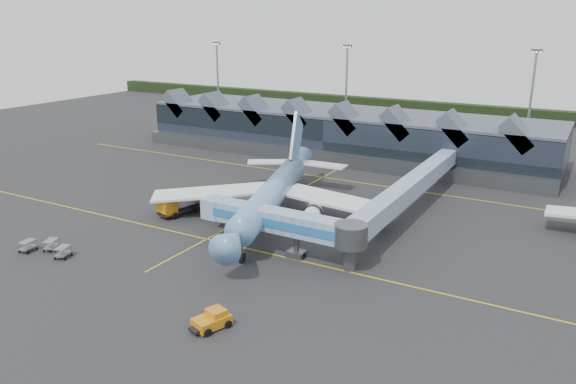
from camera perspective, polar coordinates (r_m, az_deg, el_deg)
The scene contains 10 objects.
ground at distance 83.56m, azimuth -4.92°, elevation -3.01°, with size 260.00×260.00×0.00m, color #232426.
taxi_stripes at distance 91.50m, azimuth -1.40°, elevation -1.13°, with size 120.00×60.00×0.01m.
tree_line_far at distance 182.08m, azimuth 15.12°, elevation 8.16°, with size 260.00×4.00×4.00m, color black.
terminal at distance 124.70m, azimuth 5.44°, elevation 6.08°, with size 90.00×22.25×12.52m.
light_masts at distance 130.48m, azimuth 19.05°, elevation 9.11°, with size 132.40×42.56×22.45m.
main_airliner at distance 83.29m, azimuth -1.44°, elevation -0.00°, with size 36.61×43.06×14.12m.
jet_bridge at distance 70.12m, azimuth 0.20°, elevation -3.32°, with size 23.35×4.03×5.86m.
fuel_truck at distance 88.12m, azimuth -10.21°, elevation -0.87°, with size 4.54×9.90×3.30m.
pushback_tug at distance 56.33m, azimuth -7.73°, elevation -12.76°, with size 3.44×4.36×1.76m.
baggage_carts at distance 78.41m, azimuth -23.27°, elevation -5.17°, with size 7.34×4.09×1.43m.
Camera 1 is at (44.71, -64.47, 28.77)m, focal length 35.00 mm.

